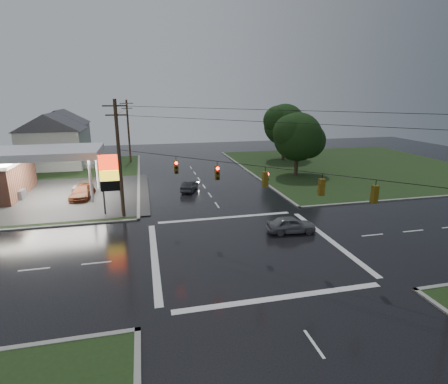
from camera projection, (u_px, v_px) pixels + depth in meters
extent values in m
plane|color=black|center=(247.00, 248.00, 26.87)|extent=(120.00, 120.00, 0.00)
cube|color=black|center=(353.00, 166.00, 56.92)|extent=(36.00, 36.00, 0.08)
cube|color=#2D2D2D|center=(31.00, 198.00, 39.32)|extent=(26.00, 18.00, 0.02)
cylinder|color=silver|center=(91.00, 180.00, 37.39)|extent=(0.30, 0.30, 5.00)
cylinder|color=silver|center=(7.00, 173.00, 40.82)|extent=(0.30, 0.30, 5.00)
cylinder|color=silver|center=(97.00, 169.00, 43.01)|extent=(0.30, 0.30, 5.00)
cube|color=silver|center=(44.00, 152.00, 38.37)|extent=(12.00, 8.00, 0.80)
cube|color=white|center=(44.00, 156.00, 38.49)|extent=(11.40, 7.40, 0.04)
cube|color=#59595E|center=(20.00, 195.00, 38.98)|extent=(0.80, 1.60, 1.10)
cube|color=#59595E|center=(77.00, 191.00, 40.29)|extent=(0.80, 1.60, 1.10)
cylinder|color=#59595E|center=(103.00, 185.00, 33.41)|extent=(0.16, 0.16, 6.00)
cylinder|color=#59595E|center=(120.00, 184.00, 33.76)|extent=(0.16, 0.16, 6.00)
cube|color=red|center=(109.00, 162.00, 32.99)|extent=(2.00, 0.35, 1.40)
cube|color=yellow|center=(111.00, 175.00, 33.34)|extent=(2.00, 0.35, 1.00)
cube|color=black|center=(111.00, 186.00, 33.61)|extent=(2.00, 0.35, 1.00)
cylinder|color=#382619|center=(120.00, 160.00, 32.19)|extent=(0.32, 0.32, 11.00)
cube|color=#382619|center=(115.00, 106.00, 30.86)|extent=(2.20, 0.12, 0.12)
cube|color=#382619|center=(116.00, 115.00, 31.08)|extent=(1.80, 0.12, 0.12)
cylinder|color=#382619|center=(129.00, 132.00, 58.96)|extent=(0.32, 0.32, 10.50)
cube|color=#382619|center=(126.00, 103.00, 57.70)|extent=(2.20, 0.12, 0.12)
cube|color=#382619|center=(127.00, 108.00, 57.92)|extent=(1.80, 0.12, 0.12)
cube|color=#59470C|center=(176.00, 167.00, 28.75)|extent=(0.34, 0.34, 1.10)
cylinder|color=#FF0C07|center=(176.00, 163.00, 28.46)|extent=(0.22, 0.08, 0.22)
cube|color=#59470C|center=(217.00, 173.00, 26.71)|extent=(0.34, 0.34, 1.10)
cylinder|color=#FF0C07|center=(218.00, 168.00, 26.42)|extent=(0.22, 0.08, 0.22)
cube|color=#59470C|center=(265.00, 179.00, 24.66)|extent=(0.34, 0.34, 1.10)
cylinder|color=#FF0C07|center=(268.00, 174.00, 24.60)|extent=(0.08, 0.22, 0.22)
cube|color=#59470C|center=(322.00, 187.00, 22.62)|extent=(0.34, 0.34, 1.10)
cylinder|color=#FF0C07|center=(320.00, 181.00, 22.70)|extent=(0.22, 0.08, 0.22)
cube|color=#59470C|center=(375.00, 194.00, 20.98)|extent=(0.34, 0.34, 1.10)
cylinder|color=#FF0C07|center=(373.00, 187.00, 21.07)|extent=(0.22, 0.08, 0.22)
cube|color=silver|center=(54.00, 149.00, 55.18)|extent=(9.00, 8.00, 6.00)
cube|color=gray|center=(91.00, 164.00, 57.05)|extent=(1.60, 4.80, 0.80)
cube|color=silver|center=(63.00, 140.00, 66.20)|extent=(9.00, 8.00, 6.00)
cube|color=gray|center=(94.00, 152.00, 68.07)|extent=(1.60, 4.80, 0.80)
cylinder|color=black|center=(297.00, 158.00, 49.87)|extent=(0.56, 0.56, 5.04)
sphere|color=black|center=(298.00, 137.00, 49.04)|extent=(6.80, 6.80, 6.80)
sphere|color=black|center=(308.00, 141.00, 49.86)|extent=(5.10, 5.10, 5.10)
sphere|color=black|center=(290.00, 132.00, 48.17)|extent=(4.76, 4.76, 4.76)
cylinder|color=black|center=(284.00, 144.00, 61.70)|extent=(0.56, 0.56, 5.60)
sphere|color=black|center=(285.00, 125.00, 60.77)|extent=(7.20, 7.20, 7.20)
sphere|color=black|center=(293.00, 129.00, 61.64)|extent=(5.40, 5.40, 5.40)
sphere|color=black|center=(278.00, 120.00, 59.86)|extent=(5.04, 5.04, 5.04)
imported|color=black|center=(189.00, 186.00, 42.41)|extent=(2.66, 4.06, 1.26)
imported|color=slate|center=(291.00, 224.00, 29.69)|extent=(4.29, 2.09, 1.41)
imported|color=#5C2915|center=(82.00, 192.00, 39.44)|extent=(2.56, 5.26, 1.47)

